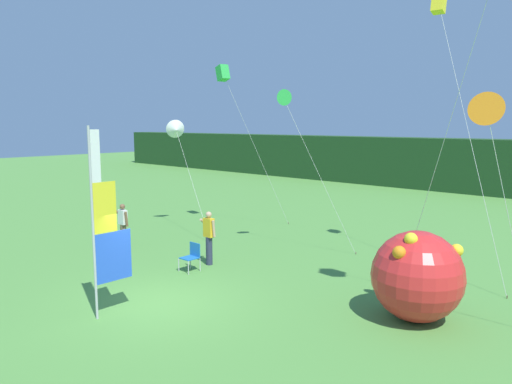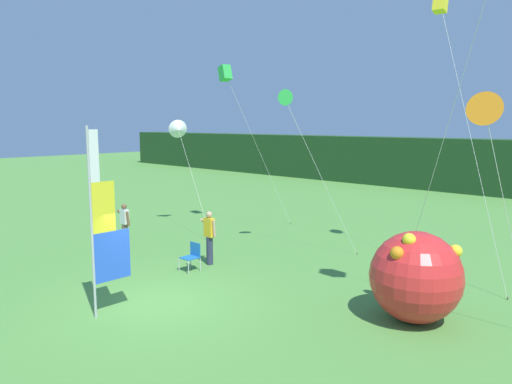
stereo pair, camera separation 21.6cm
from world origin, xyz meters
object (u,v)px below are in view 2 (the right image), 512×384
at_px(inflatable_balloon, 416,277).
at_px(kite_white_delta_1, 178,130).
at_px(kite_green_box_5, 225,74).
at_px(kite_yellow_box_0, 441,5).
at_px(kite_orange_delta_4, 485,111).
at_px(person_near_banner, 210,236).
at_px(person_mid_field, 125,225).
at_px(folding_chair, 192,255).
at_px(banner_flag, 103,226).
at_px(kite_green_delta_3, 285,99).

distance_m(inflatable_balloon, kite_white_delta_1, 13.32).
bearing_deg(kite_green_box_5, kite_yellow_box_0, 5.27).
distance_m(inflatable_balloon, kite_orange_delta_4, 4.07).
bearing_deg(person_near_banner, inflatable_balloon, 2.31).
bearing_deg(kite_green_box_5, kite_white_delta_1, -142.35).
bearing_deg(person_mid_field, inflatable_balloon, 5.77).
height_order(person_mid_field, folding_chair, person_mid_field).
distance_m(banner_flag, kite_yellow_box_0, 12.16).
height_order(person_mid_field, kite_green_box_5, kite_green_box_5).
bearing_deg(person_mid_field, kite_yellow_box_0, 33.37).
bearing_deg(inflatable_balloon, kite_white_delta_1, 167.68).
bearing_deg(person_mid_field, folding_chair, -0.01).
bearing_deg(kite_orange_delta_4, folding_chair, -172.20).
relative_size(person_near_banner, kite_orange_delta_4, 0.34).
distance_m(kite_yellow_box_0, kite_orange_delta_4, 6.74).
distance_m(person_near_banner, kite_yellow_box_0, 10.44).
height_order(kite_yellow_box_0, kite_white_delta_1, kite_yellow_box_0).
relative_size(kite_yellow_box_0, kite_green_box_5, 1.21).
distance_m(inflatable_balloon, kite_green_box_5, 12.97).
xyz_separation_m(person_near_banner, kite_green_box_5, (-3.83, 4.35, 5.85)).
height_order(banner_flag, folding_chair, banner_flag).
relative_size(person_mid_field, kite_orange_delta_4, 0.32).
height_order(inflatable_balloon, kite_green_delta_3, kite_green_delta_3).
relative_size(folding_chair, kite_white_delta_1, 0.18).
distance_m(inflatable_balloon, kite_green_delta_3, 8.25).
bearing_deg(person_near_banner, kite_green_delta_3, 77.02).
relative_size(banner_flag, person_mid_field, 2.70).
height_order(kite_orange_delta_4, kite_green_box_5, kite_green_box_5).
bearing_deg(kite_green_delta_3, kite_white_delta_1, 179.71).
relative_size(person_near_banner, kite_yellow_box_0, 0.21).
xyz_separation_m(banner_flag, folding_chair, (-1.32, 3.76, -1.71)).
xyz_separation_m(banner_flag, kite_green_box_5, (-5.23, 8.93, 4.59)).
bearing_deg(inflatable_balloon, person_mid_field, -174.23).
distance_m(person_mid_field, kite_orange_delta_4, 12.97).
xyz_separation_m(banner_flag, kite_green_delta_3, (-0.71, 7.59, 3.33)).
height_order(folding_chair, kite_green_box_5, kite_green_box_5).
height_order(banner_flag, kite_yellow_box_0, kite_yellow_box_0).
xyz_separation_m(person_near_banner, folding_chair, (0.09, -0.82, -0.45)).
bearing_deg(kite_green_box_5, folding_chair, -52.90).
height_order(kite_yellow_box_0, kite_green_delta_3, kite_yellow_box_0).
bearing_deg(banner_flag, kite_green_box_5, 120.34).
height_order(banner_flag, person_mid_field, banner_flag).
distance_m(folding_chair, kite_green_delta_3, 6.36).
distance_m(kite_yellow_box_0, kite_white_delta_1, 11.66).
xyz_separation_m(kite_white_delta_1, kite_orange_delta_4, (13.92, -2.72, 0.54)).
relative_size(kite_yellow_box_0, kite_green_delta_3, 1.49).
xyz_separation_m(kite_green_delta_3, kite_green_box_5, (-4.52, 1.34, 1.26)).
bearing_deg(person_near_banner, banner_flag, -72.99).
bearing_deg(banner_flag, inflatable_balloon, 40.63).
distance_m(person_mid_field, kite_yellow_box_0, 13.22).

